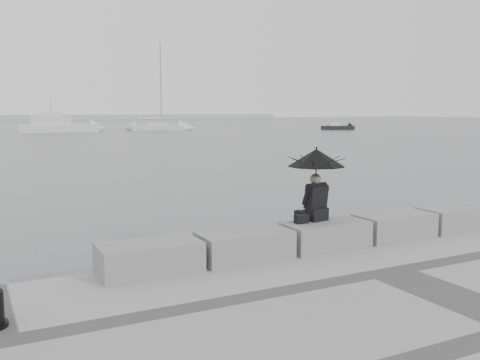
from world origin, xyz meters
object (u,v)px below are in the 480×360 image
seated_person (316,168)px  motor_cruiser (59,126)px  sailboat_right (158,127)px  small_motorboat (338,128)px

seated_person → motor_cruiser: 68.17m
seated_person → sailboat_right: size_ratio=0.11×
motor_cruiser → small_motorboat: 41.03m
small_motorboat → sailboat_right: bearing=171.7°
sailboat_right → small_motorboat: sailboat_right is taller
sailboat_right → motor_cruiser: size_ratio=1.23×
seated_person → small_motorboat: 74.45m
seated_person → motor_cruiser: bearing=77.2°
sailboat_right → small_motorboat: 27.53m
seated_person → sailboat_right: bearing=65.8°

